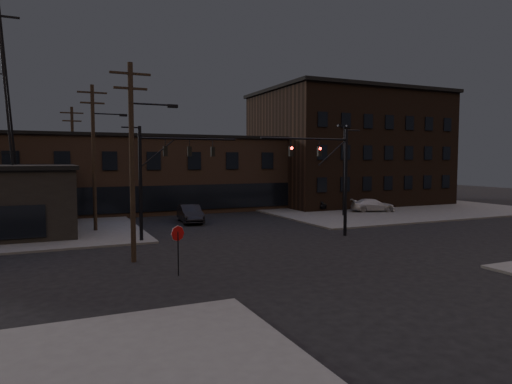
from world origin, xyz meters
TOP-DOWN VIEW (x-y plane):
  - ground at (0.00, 0.00)m, footprint 140.00×140.00m
  - sidewalk_ne at (22.00, 22.00)m, footprint 30.00×30.00m
  - building_row at (0.00, 28.00)m, footprint 40.00×12.00m
  - building_right at (22.00, 26.00)m, footprint 22.00×16.00m
  - traffic_signal_near at (5.36, 4.50)m, footprint 7.12×0.24m
  - traffic_signal_far at (-6.72, 8.00)m, footprint 7.12×0.24m
  - stop_sign at (-8.00, -1.99)m, footprint 0.72×0.33m
  - utility_pole_near at (-9.43, 2.00)m, footprint 3.70×0.28m
  - utility_pole_mid at (-10.44, 14.00)m, footprint 3.70×0.28m
  - utility_pole_far at (-11.50, 26.00)m, footprint 2.20×0.28m
  - lot_light_a at (13.00, 14.00)m, footprint 1.50×0.28m
  - lot_light_b at (19.00, 19.00)m, footprint 1.50×0.28m
  - parked_car_lot_a at (14.66, 19.46)m, footprint 5.04×3.67m
  - parked_car_lot_b at (17.93, 15.55)m, footprint 5.01×3.35m
  - car_crossing at (-2.16, 16.17)m, footprint 2.19×5.09m

SIDE VIEW (x-z plane):
  - ground at x=0.00m, z-range 0.00..0.00m
  - sidewalk_ne at x=22.00m, z-range 0.00..0.15m
  - car_crossing at x=-2.16m, z-range 0.00..1.63m
  - parked_car_lot_b at x=17.93m, z-range 0.15..1.50m
  - parked_car_lot_a at x=14.66m, z-range 0.15..1.75m
  - stop_sign at x=-8.00m, z-range 0.60..3.08m
  - building_row at x=0.00m, z-range 0.00..8.00m
  - traffic_signal_near at x=5.36m, z-range 0.93..8.93m
  - traffic_signal_far at x=-6.72m, z-range 1.01..9.01m
  - lot_light_a at x=13.00m, z-range 0.94..10.08m
  - lot_light_b at x=19.00m, z-range 0.94..10.08m
  - utility_pole_far at x=-11.50m, z-range 0.28..11.28m
  - utility_pole_near at x=-9.43m, z-range 0.37..11.37m
  - utility_pole_mid at x=-10.44m, z-range 0.38..11.88m
  - building_right at x=22.00m, z-range 0.00..14.00m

